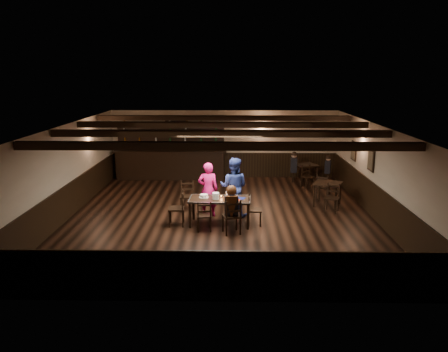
{
  "coord_description": "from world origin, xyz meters",
  "views": [
    {
      "loc": [
        0.29,
        -12.36,
        4.15
      ],
      "look_at": [
        0.07,
        0.2,
        1.17
      ],
      "focal_mm": 35.0,
      "sensor_mm": 36.0,
      "label": 1
    }
  ],
  "objects_px": {
    "dining_table": "(220,201)",
    "chair_near_right": "(232,214)",
    "bar_counter": "(171,161)",
    "cake": "(204,196)",
    "chair_near_left": "(204,214)",
    "woman_pink": "(208,189)",
    "man_blue": "(234,187)"
  },
  "relations": [
    {
      "from": "chair_near_right",
      "to": "dining_table",
      "type": "bearing_deg",
      "value": 114.24
    },
    {
      "from": "bar_counter",
      "to": "woman_pink",
      "type": "bearing_deg",
      "value": -69.75
    },
    {
      "from": "cake",
      "to": "bar_counter",
      "type": "relative_size",
      "value": 0.06
    },
    {
      "from": "chair_near_left",
      "to": "woman_pink",
      "type": "bearing_deg",
      "value": 88.42
    },
    {
      "from": "cake",
      "to": "woman_pink",
      "type": "bearing_deg",
      "value": 82.37
    },
    {
      "from": "chair_near_left",
      "to": "cake",
      "type": "relative_size",
      "value": 3.09
    },
    {
      "from": "cake",
      "to": "bar_counter",
      "type": "height_order",
      "value": "bar_counter"
    },
    {
      "from": "chair_near_left",
      "to": "cake",
      "type": "xyz_separation_m",
      "value": [
        -0.05,
        0.67,
        0.3
      ]
    },
    {
      "from": "dining_table",
      "to": "woman_pink",
      "type": "distance_m",
      "value": 0.83
    },
    {
      "from": "chair_near_right",
      "to": "cake",
      "type": "relative_size",
      "value": 3.51
    },
    {
      "from": "woman_pink",
      "to": "man_blue",
      "type": "bearing_deg",
      "value": -178.55
    },
    {
      "from": "man_blue",
      "to": "bar_counter",
      "type": "height_order",
      "value": "bar_counter"
    },
    {
      "from": "chair_near_right",
      "to": "woman_pink",
      "type": "height_order",
      "value": "woman_pink"
    },
    {
      "from": "dining_table",
      "to": "cake",
      "type": "relative_size",
      "value": 6.42
    },
    {
      "from": "dining_table",
      "to": "woman_pink",
      "type": "bearing_deg",
      "value": 116.27
    },
    {
      "from": "dining_table",
      "to": "cake",
      "type": "xyz_separation_m",
      "value": [
        -0.45,
        0.1,
        0.11
      ]
    },
    {
      "from": "woman_pink",
      "to": "cake",
      "type": "distance_m",
      "value": 0.64
    },
    {
      "from": "cake",
      "to": "dining_table",
      "type": "bearing_deg",
      "value": -12.76
    },
    {
      "from": "man_blue",
      "to": "cake",
      "type": "distance_m",
      "value": 1.08
    },
    {
      "from": "chair_near_left",
      "to": "man_blue",
      "type": "relative_size",
      "value": 0.48
    },
    {
      "from": "dining_table",
      "to": "chair_near_left",
      "type": "distance_m",
      "value": 0.72
    },
    {
      "from": "chair_near_left",
      "to": "man_blue",
      "type": "xyz_separation_m",
      "value": [
        0.79,
        1.35,
        0.39
      ]
    },
    {
      "from": "dining_table",
      "to": "chair_near_left",
      "type": "xyz_separation_m",
      "value": [
        -0.4,
        -0.57,
        -0.19
      ]
    },
    {
      "from": "bar_counter",
      "to": "dining_table",
      "type": "bearing_deg",
      "value": -68.9
    },
    {
      "from": "chair_near_left",
      "to": "chair_near_right",
      "type": "bearing_deg",
      "value": -15.29
    },
    {
      "from": "chair_near_left",
      "to": "man_blue",
      "type": "distance_m",
      "value": 1.61
    },
    {
      "from": "dining_table",
      "to": "bar_counter",
      "type": "height_order",
      "value": "bar_counter"
    },
    {
      "from": "chair_near_right",
      "to": "man_blue",
      "type": "relative_size",
      "value": 0.54
    },
    {
      "from": "dining_table",
      "to": "woman_pink",
      "type": "relative_size",
      "value": 1.07
    },
    {
      "from": "dining_table",
      "to": "chair_near_right",
      "type": "distance_m",
      "value": 0.86
    },
    {
      "from": "man_blue",
      "to": "chair_near_right",
      "type": "bearing_deg",
      "value": 103.18
    },
    {
      "from": "woman_pink",
      "to": "dining_table",
      "type": "bearing_deg",
      "value": 114.54
    }
  ]
}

